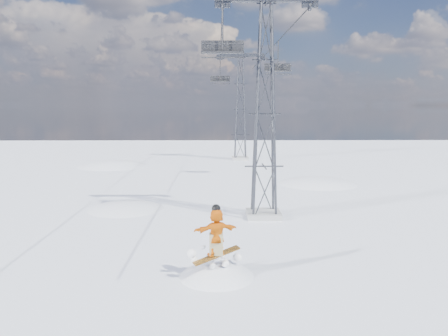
{
  "coord_description": "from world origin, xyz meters",
  "views": [
    {
      "loc": [
        -1.63,
        -14.79,
        5.93
      ],
      "look_at": [
        -1.39,
        2.9,
        3.39
      ],
      "focal_mm": 35.0,
      "sensor_mm": 36.0,
      "label": 1
    }
  ],
  "objects": [
    {
      "name": "ground",
      "position": [
        0.0,
        0.0,
        0.0
      ],
      "size": [
        120.0,
        120.0,
        0.0
      ],
      "primitive_type": "plane",
      "color": "white",
      "rests_on": "ground"
    },
    {
      "name": "haul_cables",
      "position": [
        0.8,
        19.5,
        10.85
      ],
      "size": [
        4.46,
        51.0,
        0.06
      ],
      "color": "black",
      "rests_on": "ground"
    },
    {
      "name": "lift_chair_near",
      "position": [
        -1.4,
        7.38,
        8.75
      ],
      "size": [
        2.12,
        0.61,
        2.63
      ],
      "color": "black",
      "rests_on": "ground"
    },
    {
      "name": "lift_chair_far",
      "position": [
        -1.4,
        33.32,
        8.74
      ],
      "size": [
        2.12,
        0.61,
        2.63
      ],
      "color": "black",
      "rests_on": "ground"
    },
    {
      "name": "lift_tower_far",
      "position": [
        0.8,
        33.0,
        5.47
      ],
      "size": [
        5.2,
        1.8,
        11.43
      ],
      "color": "#999999",
      "rests_on": "ground"
    },
    {
      "name": "snowboarder_jump",
      "position": [
        -1.69,
        -0.21,
        -1.64
      ],
      "size": [
        4.4,
        4.4,
        6.6
      ],
      "color": "white",
      "rests_on": "ground"
    },
    {
      "name": "snow_terrain",
      "position": [
        -4.77,
        21.24,
        -9.59
      ],
      "size": [
        39.0,
        37.0,
        22.0
      ],
      "color": "white",
      "rests_on": "ground"
    },
    {
      "name": "lift_chair_mid",
      "position": [
        3.0,
        19.7,
        8.81
      ],
      "size": [
        2.06,
        0.59,
        2.55
      ],
      "color": "black",
      "rests_on": "ground"
    },
    {
      "name": "lift_tower_near",
      "position": [
        0.8,
        8.0,
        5.47
      ],
      "size": [
        5.2,
        1.8,
        11.43
      ],
      "color": "#999999",
      "rests_on": "ground"
    }
  ]
}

